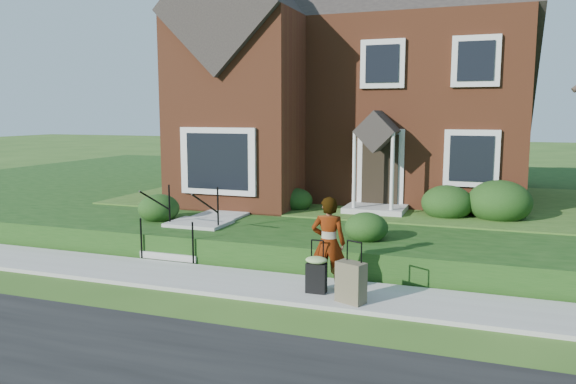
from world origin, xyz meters
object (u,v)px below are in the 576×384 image
at_px(front_steps, 190,234).
at_px(suitcase_black, 316,272).
at_px(woman, 328,243).
at_px(suitcase_olive, 351,282).

relative_size(front_steps, suitcase_black, 2.10).
relative_size(front_steps, woman, 1.17).
height_order(front_steps, suitcase_black, front_steps).
xyz_separation_m(woman, suitcase_olive, (0.57, -0.58, -0.50)).
distance_m(woman, suitcase_olive, 0.96).
bearing_deg(woman, front_steps, -32.72).
distance_m(front_steps, woman, 4.26).
xyz_separation_m(suitcase_black, suitcase_olive, (0.71, -0.30, -0.02)).
relative_size(suitcase_black, suitcase_olive, 0.91).
distance_m(front_steps, suitcase_black, 4.24).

